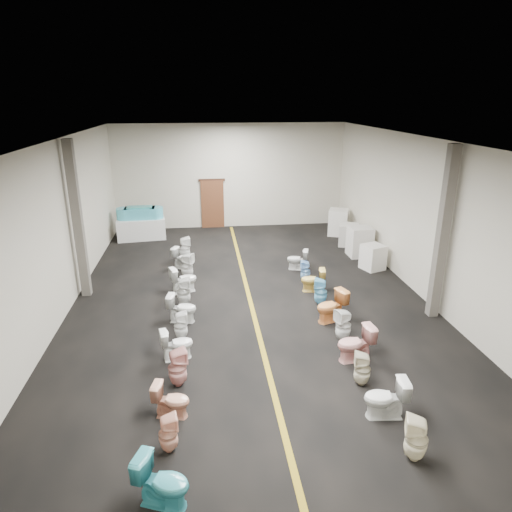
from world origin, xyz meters
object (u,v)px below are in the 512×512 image
at_px(toilet_left_10, 183,258).
at_px(toilet_right_7, 313,280).
at_px(toilet_left_7, 184,292).
at_px(toilet_right_2, 362,369).
at_px(toilet_right_1, 386,398).
at_px(appliance_crate_c, 349,235).
at_px(appliance_crate_b, 360,242).
at_px(toilet_left_0, 163,482).
at_px(toilet_left_2, 171,400).
at_px(bathtub, 140,213).
at_px(toilet_left_4, 177,344).
at_px(toilet_right_5, 331,306).
at_px(toilet_right_4, 343,325).
at_px(toilet_right_8, 305,271).
at_px(toilet_right_6, 321,292).
at_px(display_table, 141,229).
at_px(toilet_left_9, 187,266).
at_px(toilet_right_3, 355,344).
at_px(toilet_left_11, 185,248).
at_px(toilet_right_0, 416,439).
at_px(toilet_left_3, 177,368).
at_px(toilet_left_6, 182,308).
at_px(toilet_left_5, 181,326).
at_px(toilet_left_1, 168,434).
at_px(toilet_right_9, 297,260).
at_px(appliance_crate_d, 338,222).
at_px(toilet_left_8, 184,279).
at_px(appliance_crate_a, 373,257).

bearing_deg(toilet_left_10, toilet_right_7, -97.55).
xyz_separation_m(toilet_left_7, toilet_right_2, (3.68, -4.22, -0.04)).
relative_size(toilet_right_1, toilet_right_2, 1.08).
bearing_deg(appliance_crate_c, toilet_left_7, -142.75).
height_order(appliance_crate_b, toilet_left_7, appliance_crate_b).
height_order(toilet_left_0, toilet_left_2, toilet_left_0).
distance_m(appliance_crate_b, toilet_left_2, 10.39).
relative_size(bathtub, toilet_right_7, 2.58).
bearing_deg(toilet_left_4, toilet_right_5, -82.93).
xyz_separation_m(bathtub, appliance_crate_b, (8.18, -3.17, -0.53)).
xyz_separation_m(toilet_right_4, toilet_right_8, (-0.06, 3.79, -0.07)).
relative_size(toilet_right_1, toilet_right_6, 1.00).
height_order(display_table, toilet_left_2, display_table).
relative_size(bathtub, toilet_left_9, 2.16).
distance_m(bathtub, toilet_left_2, 11.56).
bearing_deg(toilet_right_4, toilet_right_3, -16.08).
bearing_deg(bathtub, toilet_right_5, -56.02).
relative_size(toilet_left_11, toilet_right_8, 1.23).
bearing_deg(bathtub, toilet_right_0, -67.41).
bearing_deg(toilet_left_3, toilet_right_6, -64.26).
bearing_deg(toilet_left_6, toilet_left_5, -169.69).
xyz_separation_m(toilet_left_2, toilet_left_6, (0.07, 3.75, 0.04)).
distance_m(toilet_left_1, toilet_left_6, 4.63).
bearing_deg(toilet_right_3, toilet_right_6, 174.03).
bearing_deg(toilet_left_7, appliance_crate_c, -53.41).
xyz_separation_m(display_table, toilet_right_3, (5.74, -9.98, -0.01)).
bearing_deg(toilet_right_6, display_table, -123.70).
bearing_deg(toilet_left_9, display_table, 46.68).
xyz_separation_m(toilet_left_6, toilet_right_9, (3.75, 3.35, -0.02)).
height_order(appliance_crate_d, toilet_right_4, appliance_crate_d).
relative_size(toilet_left_9, toilet_right_7, 1.19).
distance_m(toilet_left_4, toilet_right_7, 5.09).
distance_m(toilet_left_2, toilet_right_7, 6.54).
distance_m(toilet_left_5, toilet_right_7, 4.53).
bearing_deg(toilet_left_6, bathtub, 24.21).
xyz_separation_m(toilet_left_10, toilet_left_11, (0.04, 0.89, 0.06)).
distance_m(appliance_crate_d, toilet_left_6, 9.54).
bearing_deg(toilet_left_11, toilet_right_6, -147.21).
bearing_deg(toilet_left_5, bathtub, 6.97).
height_order(toilet_left_1, toilet_left_8, toilet_left_8).
distance_m(toilet_left_8, toilet_right_3, 5.75).
bearing_deg(appliance_crate_d, toilet_right_1, -102.39).
height_order(appliance_crate_b, toilet_right_7, appliance_crate_b).
height_order(appliance_crate_d, toilet_left_0, appliance_crate_d).
bearing_deg(toilet_right_0, appliance_crate_a, -174.15).
distance_m(toilet_left_3, toilet_left_10, 6.75).
xyz_separation_m(toilet_left_8, toilet_right_3, (3.86, -4.26, 0.02)).
height_order(toilet_right_7, toilet_right_8, toilet_right_7).
height_order(toilet_left_5, toilet_right_9, toilet_left_5).
relative_size(toilet_left_1, toilet_left_2, 1.02).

